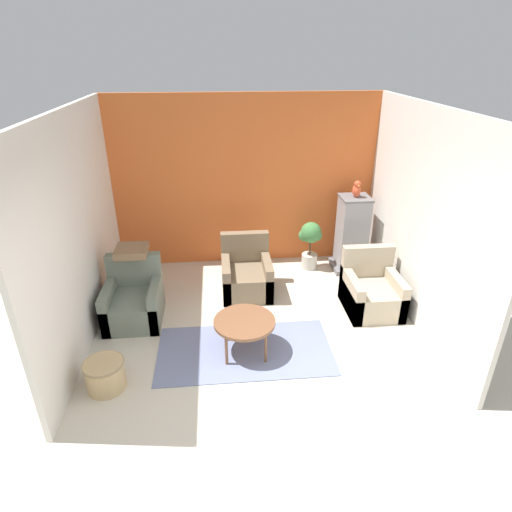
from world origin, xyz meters
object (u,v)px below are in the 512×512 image
(armchair_left, at_px, (134,302))
(parrot, at_px, (357,189))
(armchair_right, at_px, (371,292))
(armchair_middle, at_px, (246,275))
(wicker_basket, at_px, (105,374))
(potted_plant, at_px, (310,240))
(birdcage, at_px, (352,235))
(coffee_table, at_px, (245,323))

(armchair_left, distance_m, parrot, 3.73)
(armchair_right, height_order, parrot, parrot)
(armchair_middle, distance_m, wicker_basket, 2.56)
(armchair_middle, height_order, wicker_basket, armchair_middle)
(armchair_middle, xyz_separation_m, potted_plant, (1.11, 0.66, 0.25))
(wicker_basket, bearing_deg, potted_plant, 42.82)
(armchair_left, height_order, armchair_middle, same)
(armchair_middle, relative_size, birdcage, 0.67)
(coffee_table, height_order, armchair_left, armchair_left)
(parrot, bearing_deg, armchair_right, -92.62)
(armchair_right, bearing_deg, parrot, 87.38)
(potted_plant, height_order, wicker_basket, potted_plant)
(armchair_left, relative_size, armchair_right, 1.00)
(birdcage, distance_m, wicker_basket, 4.30)
(birdcage, xyz_separation_m, wicker_basket, (-3.46, -2.51, -0.43))
(coffee_table, distance_m, armchair_right, 2.02)
(armchair_right, bearing_deg, armchair_left, 179.12)
(armchair_right, relative_size, wicker_basket, 1.93)
(coffee_table, height_order, birdcage, birdcage)
(birdcage, height_order, parrot, parrot)
(armchair_right, bearing_deg, potted_plant, 114.87)
(armchair_left, relative_size, potted_plant, 1.04)
(coffee_table, xyz_separation_m, armchair_left, (-1.45, 0.85, -0.15))
(armchair_left, height_order, birdcage, birdcage)
(armchair_left, bearing_deg, coffee_table, -30.38)
(wicker_basket, bearing_deg, armchair_right, 20.51)
(birdcage, height_order, wicker_basket, birdcage)
(armchair_left, xyz_separation_m, potted_plant, (2.69, 1.27, 0.25))
(coffee_table, bearing_deg, parrot, 46.94)
(parrot, bearing_deg, potted_plant, 173.50)
(parrot, bearing_deg, wicker_basket, -144.01)
(coffee_table, height_order, wicker_basket, coffee_table)
(coffee_table, distance_m, wicker_basket, 1.65)
(armchair_left, distance_m, armchair_middle, 1.69)
(potted_plant, bearing_deg, armchair_middle, -149.22)
(parrot, bearing_deg, birdcage, -90.00)
(armchair_middle, xyz_separation_m, birdcage, (1.78, 0.58, 0.34))
(armchair_left, bearing_deg, wicker_basket, -94.70)
(armchair_right, distance_m, birdcage, 1.29)
(coffee_table, distance_m, parrot, 2.96)
(potted_plant, bearing_deg, armchair_left, -154.76)
(armchair_left, height_order, potted_plant, armchair_left)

